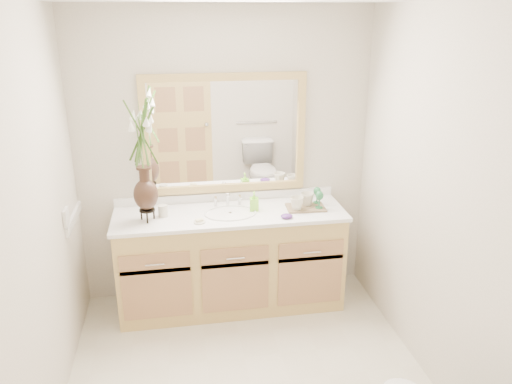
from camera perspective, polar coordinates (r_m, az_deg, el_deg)
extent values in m
cube|color=silver|center=(4.12, -3.56, 3.89)|extent=(2.40, 0.02, 2.40)
cube|color=silver|center=(1.80, 6.21, -19.11)|extent=(2.40, 0.02, 2.40)
cube|color=silver|center=(2.98, -24.21, -4.32)|extent=(0.02, 2.60, 2.40)
cube|color=silver|center=(3.30, 20.37, -1.50)|extent=(0.02, 2.60, 2.40)
cube|color=tan|center=(4.16, -2.88, -7.85)|extent=(1.80, 0.55, 0.80)
cube|color=white|center=(3.98, -2.99, -2.56)|extent=(1.84, 0.57, 0.03)
ellipsoid|color=white|center=(3.98, -2.94, -3.20)|extent=(0.38, 0.30, 0.12)
cylinder|color=silver|center=(4.10, -3.27, -0.81)|extent=(0.02, 0.02, 0.11)
cylinder|color=silver|center=(4.10, -4.66, -1.09)|extent=(0.02, 0.02, 0.08)
cylinder|color=silver|center=(4.12, -1.89, -0.93)|extent=(0.02, 0.02, 0.08)
cube|color=white|center=(4.05, -3.59, 6.61)|extent=(1.20, 0.01, 0.85)
cube|color=tan|center=(3.97, -3.72, 13.00)|extent=(1.32, 0.04, 0.06)
cube|color=tan|center=(4.17, -3.45, 0.50)|extent=(1.32, 0.04, 0.06)
cube|color=tan|center=(4.03, -12.57, 6.10)|extent=(0.06, 0.04, 0.85)
cube|color=tan|center=(4.16, 5.14, 6.91)|extent=(0.06, 0.04, 0.85)
cube|color=white|center=(3.74, -20.89, -2.67)|extent=(0.02, 0.12, 0.12)
cylinder|color=black|center=(3.88, -12.34, -2.02)|extent=(0.12, 0.12, 0.01)
ellipsoid|color=black|center=(3.83, -12.48, -0.28)|extent=(0.18, 0.18, 0.24)
cylinder|color=black|center=(3.78, -12.65, 1.87)|extent=(0.08, 0.08, 0.11)
cylinder|color=#4C7A33|center=(3.71, -12.97, 6.00)|extent=(0.06, 0.06, 0.43)
cylinder|color=beige|center=(3.95, -10.59, -2.12)|extent=(0.07, 0.07, 0.09)
cylinder|color=beige|center=(3.80, -6.48, -3.43)|extent=(0.09, 0.09, 0.01)
cube|color=beige|center=(3.80, -6.49, -3.23)|extent=(0.06, 0.05, 0.02)
imported|color=#88E736|center=(3.99, -0.22, -1.16)|extent=(0.07, 0.07, 0.14)
ellipsoid|color=#502777|center=(3.86, 3.53, -2.76)|extent=(0.11, 0.09, 0.03)
cube|color=brown|center=(4.07, 5.69, -1.78)|extent=(0.32, 0.22, 0.02)
imported|color=beige|center=(3.99, 4.67, -1.24)|extent=(0.13, 0.13, 0.11)
imported|color=beige|center=(4.08, 5.86, -0.77)|extent=(0.14, 0.13, 0.11)
cylinder|color=#26743F|center=(4.05, 7.21, -1.76)|extent=(0.06, 0.06, 0.01)
cylinder|color=#26743F|center=(4.04, 7.23, -1.17)|extent=(0.01, 0.01, 0.09)
ellipsoid|color=#26743F|center=(4.02, 7.27, -0.40)|extent=(0.06, 0.06, 0.08)
cylinder|color=#26743F|center=(4.16, 6.96, -1.18)|extent=(0.06, 0.06, 0.01)
cylinder|color=#26743F|center=(4.14, 6.98, -0.62)|extent=(0.01, 0.01, 0.09)
ellipsoid|color=#26743F|center=(4.13, 7.01, 0.09)|extent=(0.06, 0.06, 0.07)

